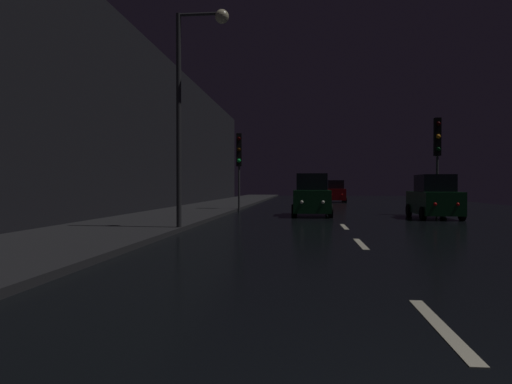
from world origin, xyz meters
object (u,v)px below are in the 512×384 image
(traffic_light_far_left, at_px, (239,155))
(streetlamp_overhead, at_px, (193,85))
(car_approaching_headlights, at_px, (312,197))
(traffic_light_far_right, at_px, (437,144))
(car_parked_right_far, at_px, (434,198))
(car_distant_taillights, at_px, (335,192))

(traffic_light_far_left, bearing_deg, streetlamp_overhead, -5.01)
(traffic_light_far_left, xyz_separation_m, car_approaching_headlights, (4.14, -3.74, -2.30))
(traffic_light_far_right, distance_m, streetlamp_overhead, 14.07)
(car_approaching_headlights, bearing_deg, streetlamp_overhead, -24.59)
(streetlamp_overhead, distance_m, car_approaching_headlights, 10.03)
(traffic_light_far_right, xyz_separation_m, traffic_light_far_left, (-10.42, 2.54, -0.31))
(traffic_light_far_left, relative_size, car_parked_right_far, 1.15)
(streetlamp_overhead, height_order, car_approaching_headlights, streetlamp_overhead)
(traffic_light_far_left, height_order, car_approaching_headlights, traffic_light_far_left)
(car_distant_taillights, xyz_separation_m, car_parked_right_far, (3.09, -20.56, 0.01))
(traffic_light_far_left, distance_m, streetlamp_overhead, 12.29)
(traffic_light_far_right, bearing_deg, car_approaching_headlights, -78.05)
(traffic_light_far_left, height_order, car_parked_right_far, traffic_light_far_left)
(traffic_light_far_right, distance_m, traffic_light_far_left, 10.73)
(car_approaching_headlights, height_order, car_distant_taillights, car_approaching_headlights)
(streetlamp_overhead, relative_size, car_parked_right_far, 1.79)
(streetlamp_overhead, relative_size, car_distant_taillights, 1.80)
(streetlamp_overhead, distance_m, car_parked_right_far, 12.44)
(traffic_light_far_left, height_order, streetlamp_overhead, streetlamp_overhead)
(car_parked_right_far, bearing_deg, traffic_light_far_right, -18.44)
(traffic_light_far_right, height_order, car_parked_right_far, traffic_light_far_right)
(traffic_light_far_left, xyz_separation_m, car_parked_right_far, (9.62, -4.94, -2.34))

